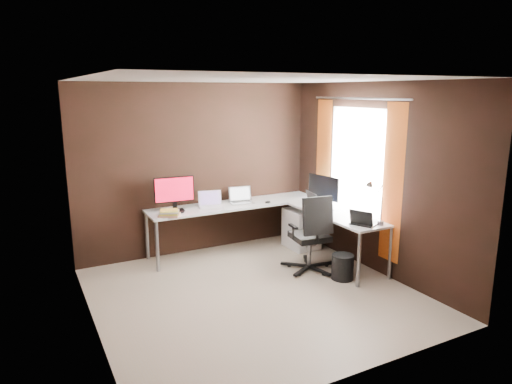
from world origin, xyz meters
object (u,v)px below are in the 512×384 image
Objects in this scene: monitor_right at (324,189)px; laptop_white at (211,203)px; book_stack at (169,213)px; drawer_pedestal at (301,229)px; monitor_left at (174,192)px; laptop_black_small at (362,222)px; laptop_black_big at (317,205)px; laptop_silver at (241,199)px; wastebasket at (342,267)px; desk_lamp at (375,198)px; office_chair at (311,248)px.

laptop_white is at bearing 50.23° from monitor_right.
drawer_pedestal is at bearing -4.21° from book_stack.
monitor_left is 1.54× the size of laptop_black_small.
book_stack is (-0.16, -0.24, -0.23)m from monitor_left.
laptop_silver is at bearing 53.39° from laptop_black_big.
drawer_pedestal is 1.77× the size of book_stack.
wastebasket is (1.15, -1.64, -0.62)m from laptop_white.
laptop_silver is 0.92× the size of laptop_black_big.
laptop_silver is (-0.95, 0.79, -0.21)m from monitor_right.
wastebasket is at bearing 148.38° from monitor_right.
monitor_left is 0.57m from laptop_white.
book_stack is at bearing 149.88° from desk_lamp.
wastebasket is at bearing -59.61° from laptop_silver.
desk_lamp reaches higher than monitor_right.
office_chair reaches higher than wastebasket.
drawer_pedestal is 0.57× the size of office_chair.
monitor_right reaches higher than laptop_black_small.
laptop_black_small is at bearing -47.79° from office_chair.
office_chair reaches higher than laptop_black_small.
monitor_left is at bearing 56.47° from book_stack.
desk_lamp is (0.12, -1.44, 0.78)m from drawer_pedestal.
office_chair is 3.23× the size of wastebasket.
laptop_white is at bearing 135.51° from desk_lamp.
laptop_black_big is at bearing 106.09° from desk_lamp.
monitor_right is 0.26m from laptop_black_big.
laptop_white is at bearing 68.02° from laptop_black_big.
laptop_black_big is at bearing -16.97° from book_stack.
desk_lamp is at bearing -52.79° from laptop_silver.
drawer_pedestal is 1.48m from laptop_white.
book_stack is 1.04× the size of wastebasket.
monitor_left is (-1.88, 0.39, 0.70)m from drawer_pedestal.
book_stack is (-0.69, -0.21, -0.01)m from laptop_white.
laptop_black_small is at bearing -167.72° from laptop_black_big.
monitor_left is at bearing 135.25° from wastebasket.
laptop_black_big is (1.30, -0.82, 0.00)m from laptop_white.
wastebasket is (-0.15, -0.82, -0.62)m from laptop_black_big.
monitor_right is 1.43× the size of laptop_silver.
drawer_pedestal is 0.80m from monitor_right.
monitor_left is 2.03m from laptop_black_big.
office_chair is at bearing 7.78° from laptop_black_small.
laptop_black_big reaches higher than laptop_silver.
laptop_silver is at bearing 16.91° from laptop_white.
office_chair reaches higher than laptop_black_big.
laptop_black_big reaches higher than book_stack.
laptop_black_small is 0.66× the size of desk_lamp.
wastebasket is at bearing -39.80° from monitor_left.
laptop_black_big reaches higher than wastebasket.
desk_lamp reaches higher than laptop_silver.
laptop_black_big is 0.94m from laptop_black_small.
desk_lamp is (0.96, -1.83, 0.30)m from laptop_silver.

